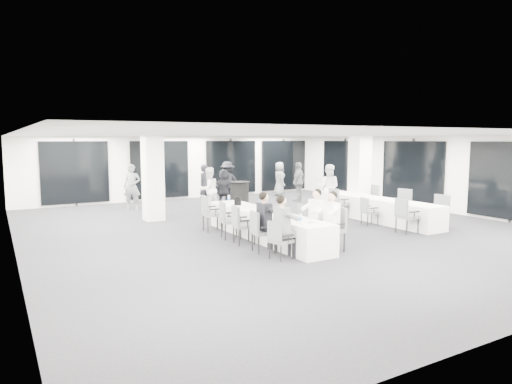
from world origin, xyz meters
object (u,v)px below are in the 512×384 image
banquet_table_main (265,225)px  standing_guest_h (328,184)px  chair_main_left_near (279,238)px  chair_side_left_mid (368,209)px  standing_guest_d (299,179)px  ice_bucket_far (238,201)px  standing_guest_f (224,185)px  ice_bucket_near (284,212)px  chair_main_left_second (260,229)px  chair_main_right_fourth (277,214)px  chair_side_right_far (371,197)px  chair_main_right_second (320,222)px  banquet_table_side (375,209)px  chair_main_right_mid (299,219)px  chair_main_left_fourth (228,218)px  chair_main_left_far (210,211)px  chair_main_right_near (335,226)px  chair_main_left_mid (241,222)px  chair_side_left_near (405,214)px  chair_side_right_near (440,209)px  standing_guest_b (209,186)px  chair_side_right_mid (402,202)px  chair_main_right_far (260,209)px  standing_guest_g (132,184)px  cocktail_table (240,195)px  standing_guest_e (279,177)px  standing_guest_c (227,179)px  standing_guest_a (205,182)px  chair_side_left_far (337,201)px

banquet_table_main → standing_guest_h: size_ratio=2.54×
chair_main_left_near → chair_side_left_mid: 5.09m
standing_guest_d → ice_bucket_far: standing_guest_d is taller
banquet_table_main → standing_guest_f: bearing=73.9°
ice_bucket_near → chair_side_left_mid: bearing=16.2°
chair_main_left_second → standing_guest_f: 7.75m
standing_guest_f → standing_guest_h: standing_guest_h is taller
chair_main_right_fourth → chair_side_right_far: (4.66, 1.00, 0.10)m
chair_main_right_second → standing_guest_f: (0.93, 7.42, 0.25)m
banquet_table_side → chair_main_right_mid: chair_main_right_mid is taller
chair_main_left_fourth → chair_main_left_far: bearing=-167.9°
chair_main_right_near → chair_side_right_far: (4.65, 3.60, -0.00)m
chair_main_left_mid → chair_side_left_near: chair_side_left_near is taller
chair_side_left_near → ice_bucket_near: size_ratio=4.15×
chair_side_right_near → standing_guest_b: 7.97m
chair_side_left_mid → banquet_table_side: bearing=133.9°
chair_side_right_mid → chair_main_left_second: bearing=90.0°
chair_main_right_far → chair_side_right_far: chair_side_right_far is taller
chair_main_left_far → ice_bucket_far: chair_main_left_far is taller
chair_side_left_mid → standing_guest_g: 8.84m
chair_side_right_near → chair_main_left_fourth: bearing=60.7°
chair_main_left_mid → chair_side_right_mid: size_ratio=0.97×
standing_guest_b → ice_bucket_far: 3.76m
standing_guest_h → chair_main_left_near: bearing=88.1°
chair_main_left_second → chair_side_right_near: 6.32m
ice_bucket_far → chair_main_right_second: bearing=-71.3°
banquet_table_side → ice_bucket_near: ice_bucket_near is taller
chair_main_left_near → chair_side_left_near: size_ratio=0.86×
chair_main_left_near → chair_main_left_second: size_ratio=0.89×
cocktail_table → standing_guest_e: bearing=37.8°
standing_guest_f → standing_guest_c: bearing=-93.5°
chair_main_right_second → chair_main_right_fourth: 2.00m
banquet_table_main → chair_main_right_mid: size_ratio=5.48×
standing_guest_a → chair_side_right_mid: bearing=-75.5°
chair_main_left_mid → ice_bucket_far: size_ratio=4.03×
chair_side_right_mid → standing_guest_b: (-4.84, 4.86, 0.35)m
chair_main_right_second → standing_guest_c: standing_guest_c is taller
standing_guest_c → standing_guest_g: size_ratio=1.00×
banquet_table_main → chair_side_right_mid: 5.50m
banquet_table_side → standing_guest_c: bearing=109.1°
chair_side_left_near → standing_guest_d: (1.33, 7.07, 0.39)m
chair_side_left_far → chair_main_left_fourth: bearing=-76.5°
chair_side_right_far → standing_guest_c: 6.22m
chair_main_left_mid → chair_side_right_far: (6.33, 1.90, 0.03)m
chair_side_right_near → chair_side_right_far: (0.01, 2.93, 0.03)m
banquet_table_main → ice_bucket_far: bearing=93.1°
chair_side_left_near → chair_side_right_far: (1.68, 3.08, 0.02)m
chair_main_left_mid → standing_guest_g: bearing=-165.5°
chair_main_right_near → standing_guest_f: size_ratio=0.61×
chair_main_right_near → ice_bucket_near: chair_main_right_near is taller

